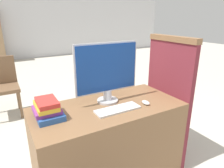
{
  "coord_description": "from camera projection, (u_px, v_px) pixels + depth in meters",
  "views": [
    {
      "loc": [
        -0.73,
        -1.05,
        1.45
      ],
      "look_at": [
        0.02,
        0.28,
        0.93
      ],
      "focal_mm": 32.0,
      "sensor_mm": 36.0,
      "label": 1
    }
  ],
  "objects": [
    {
      "name": "book_stack",
      "position": [
        48.0,
        109.0,
        1.48
      ],
      "size": [
        0.2,
        0.26,
        0.14
      ],
      "color": "#285199",
      "rests_on": "desk"
    },
    {
      "name": "carrel_divider",
      "position": [
        167.0,
        100.0,
        2.0
      ],
      "size": [
        0.07,
        0.56,
        1.28
      ],
      "color": "maroon",
      "rests_on": "ground_plane"
    },
    {
      "name": "far_chair",
      "position": [
        2.0,
        83.0,
        2.97
      ],
      "size": [
        0.44,
        0.44,
        0.89
      ],
      "rotation": [
        0.0,
        0.0,
        -0.79
      ],
      "color": "brown",
      "rests_on": "ground_plane"
    },
    {
      "name": "keyboard",
      "position": [
        118.0,
        109.0,
        1.61
      ],
      "size": [
        0.38,
        0.13,
        0.02
      ],
      "color": "silver",
      "rests_on": "desk"
    },
    {
      "name": "monitor",
      "position": [
        107.0,
        71.0,
        1.69
      ],
      "size": [
        0.58,
        0.18,
        0.52
      ],
      "color": "#B7B7BC",
      "rests_on": "desk"
    },
    {
      "name": "mouse",
      "position": [
        146.0,
        103.0,
        1.72
      ],
      "size": [
        0.05,
        0.09,
        0.03
      ],
      "color": "silver",
      "rests_on": "desk"
    },
    {
      "name": "wall_back",
      "position": [
        18.0,
        18.0,
        6.75
      ],
      "size": [
        12.0,
        0.06,
        2.8
      ],
      "color": "silver",
      "rests_on": "ground_plane"
    },
    {
      "name": "desk",
      "position": [
        108.0,
        143.0,
        1.81
      ],
      "size": [
        1.27,
        0.62,
        0.73
      ],
      "color": "brown",
      "rests_on": "ground_plane"
    }
  ]
}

